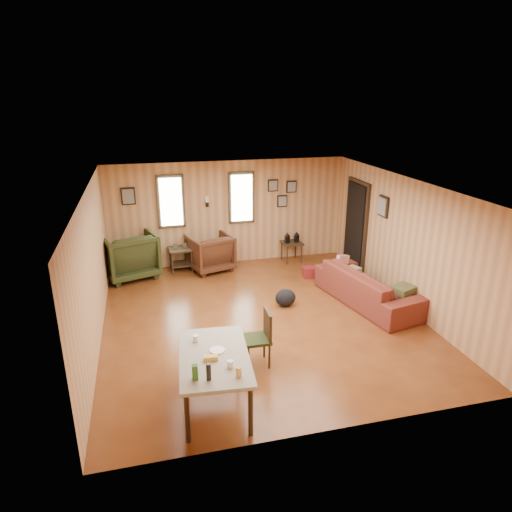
{
  "coord_description": "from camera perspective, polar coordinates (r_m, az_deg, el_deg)",
  "views": [
    {
      "loc": [
        -1.88,
        -7.1,
        3.83
      ],
      "look_at": [
        0.0,
        0.4,
        1.05
      ],
      "focal_mm": 32.0,
      "sensor_mm": 36.0,
      "label": 1
    }
  ],
  "objects": [
    {
      "name": "room",
      "position": [
        8.09,
        1.38,
        0.84
      ],
      "size": [
        5.54,
        6.04,
        2.44
      ],
      "color": "brown",
      "rests_on": "ground"
    },
    {
      "name": "sofa",
      "position": [
        8.92,
        13.87,
        -3.09
      ],
      "size": [
        1.13,
        2.4,
        0.9
      ],
      "primitive_type": "imported",
      "rotation": [
        0.0,
        0.0,
        1.78
      ],
      "color": "maroon",
      "rests_on": "ground"
    },
    {
      "name": "recliner_brown",
      "position": [
        10.35,
        -5.78,
        0.68
      ],
      "size": [
        1.09,
        1.06,
        0.92
      ],
      "primitive_type": "imported",
      "rotation": [
        0.0,
        0.0,
        3.43
      ],
      "color": "#482615",
      "rests_on": "ground"
    },
    {
      "name": "recliner_green",
      "position": [
        10.25,
        -15.64,
        0.38
      ],
      "size": [
        1.34,
        1.3,
        1.11
      ],
      "primitive_type": "imported",
      "rotation": [
        0.0,
        0.0,
        -2.82
      ],
      "color": "#2C3417",
      "rests_on": "ground"
    },
    {
      "name": "end_table",
      "position": [
        10.4,
        -9.38,
        0.08
      ],
      "size": [
        0.54,
        0.5,
        0.66
      ],
      "rotation": [
        0.0,
        0.0,
        0.05
      ],
      "color": "#372918",
      "rests_on": "ground"
    },
    {
      "name": "side_table",
      "position": [
        10.86,
        4.5,
        1.84
      ],
      "size": [
        0.48,
        0.48,
        0.73
      ],
      "rotation": [
        0.0,
        0.0,
        0.06
      ],
      "color": "#372918",
      "rests_on": "ground"
    },
    {
      "name": "cooler",
      "position": [
        10.07,
        6.77,
        -2.01
      ],
      "size": [
        0.35,
        0.27,
        0.23
      ],
      "rotation": [
        0.0,
        0.0,
        -0.12
      ],
      "color": "maroon",
      "rests_on": "ground"
    },
    {
      "name": "backpack",
      "position": [
        8.67,
        3.71,
        -5.23
      ],
      "size": [
        0.48,
        0.43,
        0.34
      ],
      "rotation": [
        0.0,
        0.0,
        0.42
      ],
      "color": "black",
      "rests_on": "ground"
    },
    {
      "name": "sofa_pillows",
      "position": [
        9.01,
        14.45,
        -2.57
      ],
      "size": [
        1.01,
        1.7,
        0.35
      ],
      "rotation": [
        0.0,
        0.0,
        0.39
      ],
      "color": "#494C2A",
      "rests_on": "sofa"
    },
    {
      "name": "dining_table",
      "position": [
        5.87,
        -5.25,
        -12.87
      ],
      "size": [
        0.98,
        1.51,
        0.95
      ],
      "rotation": [
        0.0,
        0.0,
        -0.08
      ],
      "color": "gray",
      "rests_on": "ground"
    },
    {
      "name": "dining_chair",
      "position": [
        6.78,
        0.62,
        -9.82
      ],
      "size": [
        0.39,
        0.39,
        0.86
      ],
      "rotation": [
        0.0,
        0.0,
        -0.02
      ],
      "color": "#2C3417",
      "rests_on": "ground"
    }
  ]
}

